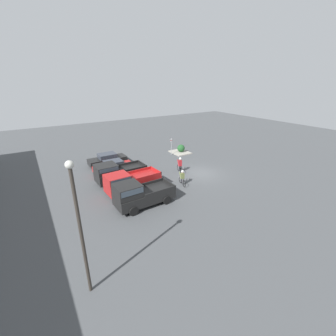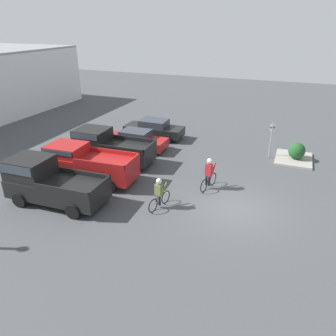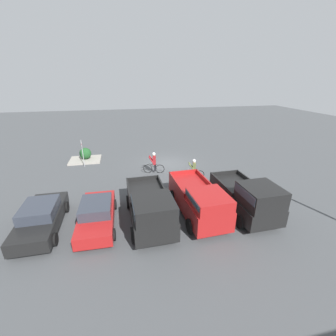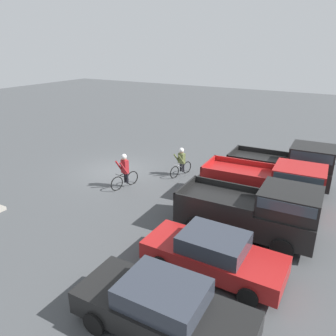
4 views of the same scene
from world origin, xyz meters
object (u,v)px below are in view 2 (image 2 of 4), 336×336
at_px(cyclist_0, 209,173).
at_px(pickup_truck_1, 86,163).
at_px(pickup_truck_2, 108,146).
at_px(cyclist_1, 159,192).
at_px(pickup_truck_0, 48,181).
at_px(sedan_1, 154,129).
at_px(fire_lane_sign, 271,137).
at_px(sedan_0, 136,140).
at_px(shrub, 297,151).

bearing_deg(cyclist_0, pickup_truck_1, 102.79).
distance_m(pickup_truck_2, cyclist_1, 6.78).
distance_m(pickup_truck_0, sedan_1, 11.26).
relative_size(cyclist_0, cyclist_1, 1.06).
relative_size(pickup_truck_1, cyclist_1, 3.09).
xyz_separation_m(pickup_truck_0, pickup_truck_2, (5.60, -0.13, -0.04)).
bearing_deg(fire_lane_sign, pickup_truck_1, 128.21).
distance_m(cyclist_0, cyclist_1, 3.38).
height_order(pickup_truck_1, sedan_0, pickup_truck_1).
bearing_deg(pickup_truck_2, sedan_0, -12.10).
bearing_deg(shrub, cyclist_0, 143.80).
relative_size(cyclist_0, shrub, 1.67).
distance_m(fire_lane_sign, shrub, 1.90).
bearing_deg(sedan_0, pickup_truck_0, 175.01).
relative_size(pickup_truck_1, shrub, 4.86).
bearing_deg(sedan_1, sedan_0, 175.84).
bearing_deg(pickup_truck_0, cyclist_1, -75.07).
bearing_deg(pickup_truck_0, sedan_1, -4.78).
bearing_deg(cyclist_0, cyclist_1, 148.86).
xyz_separation_m(pickup_truck_0, sedan_0, (8.42, -0.73, -0.46)).
height_order(cyclist_0, shrub, cyclist_0).
height_order(pickup_truck_1, cyclist_1, pickup_truck_1).
height_order(pickup_truck_2, sedan_0, pickup_truck_2).
height_order(sedan_0, fire_lane_sign, fire_lane_sign).
relative_size(pickup_truck_2, fire_lane_sign, 2.13).
xyz_separation_m(pickup_truck_1, sedan_1, (8.42, -0.55, -0.35)).
distance_m(sedan_0, cyclist_1, 8.43).
height_order(sedan_1, fire_lane_sign, fire_lane_sign).
relative_size(sedan_1, shrub, 4.28).
bearing_deg(sedan_1, pickup_truck_2, 171.82).
bearing_deg(shrub, pickup_truck_0, 131.68).
bearing_deg(cyclist_1, fire_lane_sign, -26.56).
relative_size(pickup_truck_1, fire_lane_sign, 2.17).
distance_m(pickup_truck_0, pickup_truck_2, 5.60).
xyz_separation_m(sedan_1, fire_lane_sign, (-0.92, -8.97, 0.74)).
distance_m(pickup_truck_2, fire_lane_sign, 10.85).
xyz_separation_m(pickup_truck_1, shrub, (7.56, -11.25, -0.39)).
xyz_separation_m(pickup_truck_0, shrub, (10.36, -11.64, -0.46)).
bearing_deg(sedan_0, pickup_truck_1, 176.46).
xyz_separation_m(pickup_truck_0, fire_lane_sign, (10.30, -9.91, 0.32)).
height_order(pickup_truck_1, pickup_truck_2, pickup_truck_2).
distance_m(pickup_truck_1, sedan_0, 5.64).
bearing_deg(pickup_truck_1, cyclist_1, -104.62).
relative_size(cyclist_0, fire_lane_sign, 0.74).
bearing_deg(shrub, pickup_truck_1, 123.91).
height_order(pickup_truck_0, shrub, pickup_truck_0).
bearing_deg(fire_lane_sign, cyclist_0, 155.81).
xyz_separation_m(cyclist_0, cyclist_1, (-2.89, 1.75, -0.08)).
bearing_deg(cyclist_0, pickup_truck_0, 121.02).
xyz_separation_m(sedan_0, cyclist_0, (-4.06, -6.51, 0.23)).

